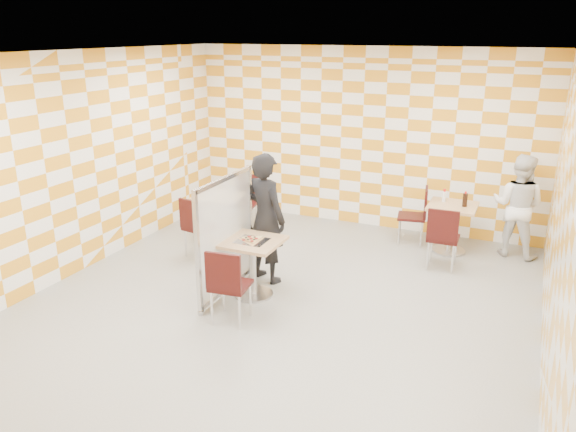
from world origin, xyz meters
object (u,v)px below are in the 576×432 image
at_px(chair_empty_far, 245,197).
at_px(soda_bottle, 465,200).
at_px(second_table, 451,220).
at_px(chair_empty_near, 196,223).
at_px(main_table, 253,258).
at_px(chair_main_front, 227,281).
at_px(man_white, 518,206).
at_px(partition, 226,236).
at_px(sport_bottle, 444,196).
at_px(chair_second_front, 443,234).
at_px(empty_table, 220,210).
at_px(chair_second_side, 418,211).
at_px(man_dark, 266,218).

bearing_deg(chair_empty_far, soda_bottle, 4.68).
xyz_separation_m(second_table, chair_empty_near, (-3.38, -1.77, 0.04)).
height_order(main_table, chair_main_front, chair_main_front).
bearing_deg(man_white, soda_bottle, 33.58).
xyz_separation_m(partition, sport_bottle, (2.24, 2.74, 0.05)).
bearing_deg(chair_empty_near, chair_empty_far, 89.27).
relative_size(main_table, chair_second_front, 0.81).
relative_size(partition, soda_bottle, 6.74).
relative_size(empty_table, partition, 0.48).
height_order(chair_second_side, sport_bottle, sport_bottle).
height_order(chair_second_side, soda_bottle, soda_bottle).
xyz_separation_m(main_table, chair_empty_far, (-1.31, 2.24, 0.04)).
distance_m(chair_second_front, man_white, 1.39).
bearing_deg(second_table, sport_bottle, 141.87).
bearing_deg(chair_second_side, soda_bottle, -10.25).
distance_m(partition, soda_bottle, 3.66).
distance_m(chair_second_front, man_dark, 2.49).
bearing_deg(main_table, man_dark, 97.25).
xyz_separation_m(empty_table, chair_second_front, (3.45, 0.21, 0.04)).
xyz_separation_m(man_white, sport_bottle, (-1.05, -0.15, 0.06)).
height_order(second_table, partition, partition).
relative_size(empty_table, man_white, 0.48).
relative_size(empty_table, soda_bottle, 3.26).
height_order(man_dark, soda_bottle, man_dark).
relative_size(chair_main_front, sport_bottle, 4.62).
xyz_separation_m(chair_main_front, chair_empty_near, (-1.41, 1.56, 0.00)).
distance_m(empty_table, chair_main_front, 2.78).
bearing_deg(chair_empty_far, empty_table, -97.66).
distance_m(chair_empty_near, chair_empty_far, 1.47).
bearing_deg(second_table, chair_empty_far, -174.94).
height_order(chair_second_front, sport_bottle, sport_bottle).
relative_size(chair_empty_far, man_dark, 0.53).
distance_m(chair_main_front, sport_bottle, 3.91).
bearing_deg(sport_bottle, soda_bottle, -21.89).
bearing_deg(empty_table, soda_bottle, 14.98).
relative_size(main_table, chair_main_front, 0.81).
bearing_deg(chair_second_side, chair_empty_far, -171.67).
distance_m(main_table, sport_bottle, 3.29).
bearing_deg(sport_bottle, partition, -129.26).
xyz_separation_m(chair_empty_near, man_white, (4.28, 2.04, 0.23)).
relative_size(chair_empty_near, partition, 0.60).
relative_size(chair_main_front, chair_second_side, 1.00).
distance_m(main_table, soda_bottle, 3.39).
distance_m(second_table, soda_bottle, 0.38).
distance_m(second_table, man_white, 0.97).
bearing_deg(main_table, chair_second_side, 60.08).
bearing_deg(sport_bottle, main_table, -125.59).
bearing_deg(second_table, man_dark, -136.32).
distance_m(chair_main_front, chair_second_side, 3.74).
xyz_separation_m(chair_second_side, soda_bottle, (0.70, -0.13, 0.31)).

